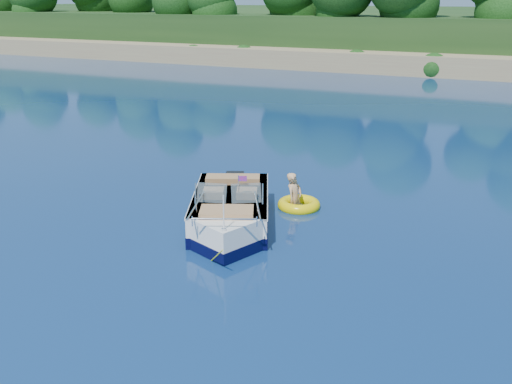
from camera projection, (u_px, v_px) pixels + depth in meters
ground at (169, 275)px, 12.12m from camera, size 160.00×160.00×0.00m
shoreline at (466, 38)px, 66.65m from camera, size 170.00×59.00×6.00m
motorboat at (230, 214)px, 14.53m from camera, size 3.24×5.03×1.79m
tow_tube at (299, 205)px, 15.96m from camera, size 1.59×1.59×0.32m
boy at (295, 208)px, 15.96m from camera, size 0.49×0.87×1.61m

